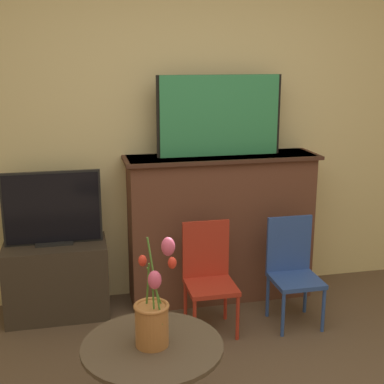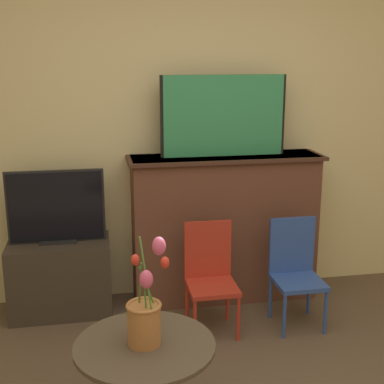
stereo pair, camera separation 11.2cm
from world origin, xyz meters
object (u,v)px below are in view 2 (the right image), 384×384
at_px(tv_monitor, 56,208).
at_px(vase_tulips, 145,315).
at_px(chair_blue, 295,268).
at_px(painting, 224,116).
at_px(chair_red, 210,272).

distance_m(tv_monitor, vase_tulips, 1.59).
height_order(tv_monitor, chair_blue, tv_monitor).
relative_size(tv_monitor, vase_tulips, 1.25).
distance_m(painting, chair_red, 1.10).
relative_size(chair_red, chair_blue, 1.00).
bearing_deg(chair_blue, tv_monitor, 164.35).
bearing_deg(vase_tulips, tv_monitor, 106.86).
xyz_separation_m(painting, vase_tulips, (-0.72, -1.57, -0.67)).
bearing_deg(painting, chair_red, -112.42).
bearing_deg(tv_monitor, vase_tulips, -73.14).
relative_size(painting, tv_monitor, 1.36).
distance_m(painting, tv_monitor, 1.33).
height_order(tv_monitor, chair_red, tv_monitor).
xyz_separation_m(tv_monitor, vase_tulips, (0.46, -1.52, -0.07)).
xyz_separation_m(chair_blue, vase_tulips, (-1.12, -1.08, 0.31)).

